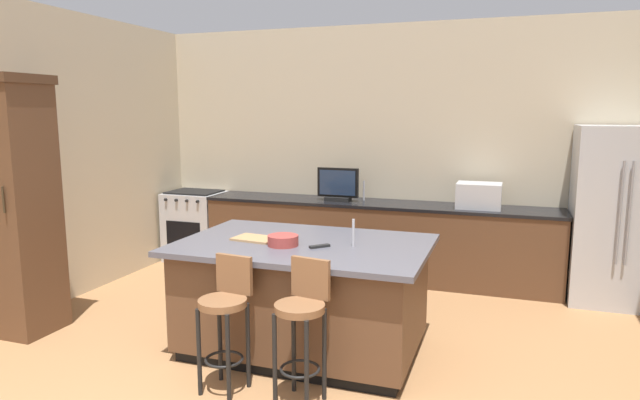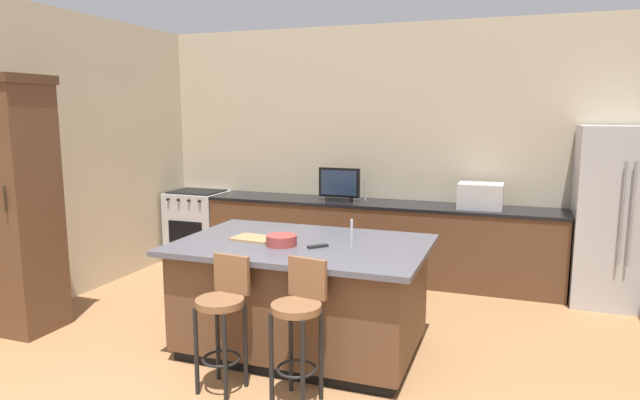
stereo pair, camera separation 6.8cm
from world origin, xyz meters
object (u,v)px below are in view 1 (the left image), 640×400
tv_monitor (338,186)px  tv_remote (320,246)px  kitchen_island (304,295)px  cutting_board (255,239)px  fruit_bowl (283,240)px  microwave (479,196)px  cabinet_tower (18,202)px  refrigerator (617,216)px  range_oven (196,226)px  bar_stool_left (226,312)px  bar_stool_right (302,319)px

tv_monitor → tv_remote: size_ratio=2.95×
kitchen_island → cutting_board: cutting_board is taller
tv_monitor → fruit_bowl: (0.26, -2.30, -0.13)m
microwave → cutting_board: size_ratio=1.36×
cabinet_tower → microwave: (3.77, 2.64, -0.14)m
refrigerator → tv_monitor: 3.00m
cabinet_tower → cutting_board: (2.10, 0.41, -0.26)m
range_oven → fruit_bowl: fruit_bowl is taller
microwave → tv_monitor: (-1.62, -0.05, 0.04)m
refrigerator → cutting_board: bearing=-144.4°
cabinet_tower → tv_remote: (2.70, 0.33, -0.26)m
range_oven → bar_stool_left: 3.67m
microwave → cutting_board: 2.79m
cabinet_tower → fruit_bowl: cabinet_tower is taller
kitchen_island → bar_stool_left: bearing=-109.1°
tv_monitor → cutting_board: (-0.04, -2.18, -0.17)m
bar_stool_left → bar_stool_right: bearing=8.4°
tv_monitor → microwave: bearing=1.8°
cabinet_tower → tv_remote: cabinet_tower is taller
bar_stool_left → fruit_bowl: bearing=82.5°
refrigerator → bar_stool_left: size_ratio=1.91×
bar_stool_right → bar_stool_left: bearing=-168.8°
fruit_bowl → cutting_board: fruit_bowl is taller
kitchen_island → range_oven: range_oven is taller
range_oven → tv_monitor: bearing=-1.4°
kitchen_island → microwave: 2.59m
cabinet_tower → microwave: 4.60m
tv_monitor → fruit_bowl: bearing=-83.7°
fruit_bowl → tv_remote: bearing=6.8°
refrigerator → bar_stool_right: bearing=-128.5°
kitchen_island → bar_stool_left: bar_stool_left is taller
bar_stool_right → microwave: bearing=81.5°
cabinet_tower → cutting_board: size_ratio=6.45×
kitchen_island → bar_stool_right: (0.29, -0.80, 0.12)m
tv_monitor → bar_stool_left: size_ratio=0.52×
range_oven → tv_remote: 3.48m
microwave → bar_stool_right: microwave is taller
refrigerator → cabinet_tower: (-5.14, -2.58, 0.27)m
microwave → cutting_board: microwave is taller
microwave → fruit_bowl: microwave is taller
bar_stool_left → bar_stool_right: size_ratio=0.98×
microwave → tv_monitor: 1.62m
cabinet_tower → tv_remote: 2.73m
microwave → tv_monitor: bearing=-178.2°
cabinet_tower → bar_stool_right: bearing=-7.0°
bar_stool_left → cutting_board: (-0.13, 0.77, 0.35)m
range_oven → fruit_bowl: size_ratio=3.78×
bar_stool_left → cabinet_tower: bearing=177.3°
microwave → bar_stool_right: bearing=-107.9°
refrigerator → cutting_board: 3.73m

